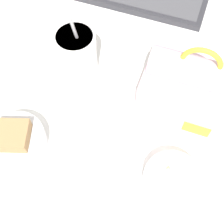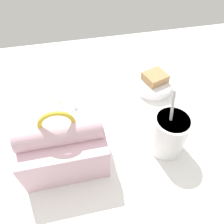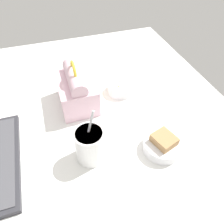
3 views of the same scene
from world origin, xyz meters
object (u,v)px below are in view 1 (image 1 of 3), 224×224
object	(u,v)px
soup_cup	(77,53)
bento_bowl_snacks	(172,181)
bento_bowl_sandwich	(15,141)
lunch_bag	(191,88)

from	to	relation	value
soup_cup	bento_bowl_snacks	world-z (taller)	soup_cup
bento_bowl_snacks	bento_bowl_sandwich	bearing A→B (deg)	-175.27
lunch_bag	soup_cup	distance (cm)	27.03
lunch_bag	soup_cup	size ratio (longest dim) A/B	1.03
lunch_bag	bento_bowl_snacks	bearing A→B (deg)	-85.25
lunch_bag	bento_bowl_sandwich	bearing A→B (deg)	-145.11
soup_cup	bento_bowl_sandwich	xyz separation A→B (cm)	(-4.66, -23.39, -3.73)
lunch_bag	soup_cup	bearing A→B (deg)	177.19
bento_bowl_sandwich	bento_bowl_snacks	xyz separation A→B (cm)	(33.25, 2.75, -0.19)
lunch_bag	bento_bowl_snacks	size ratio (longest dim) A/B	1.74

